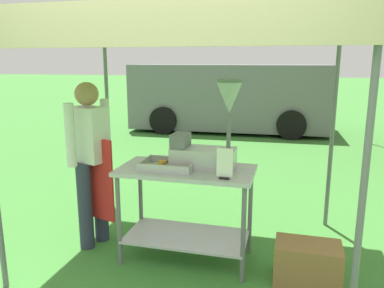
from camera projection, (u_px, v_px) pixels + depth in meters
ground_plane at (249, 146)px, 8.25m from camera, size 70.00×70.00×0.00m
stall_canopy at (189, 27)px, 3.21m from camera, size 2.82×2.12×2.16m
donut_cart at (186, 195)px, 3.43m from camera, size 1.20×0.61×0.87m
donut_tray at (169, 166)px, 3.36m from camera, size 0.47×0.33×0.07m
donut_fryer at (209, 139)px, 3.32m from camera, size 0.61×0.28×0.78m
menu_sign at (225, 166)px, 3.06m from camera, size 0.13×0.05×0.25m
vendor at (91, 156)px, 3.66m from camera, size 0.47×0.53×1.61m
supply_crate at (307, 263)px, 3.14m from camera, size 0.53×0.33×0.35m
van_grey at (231, 96)px, 9.94m from camera, size 5.03×2.23×1.69m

